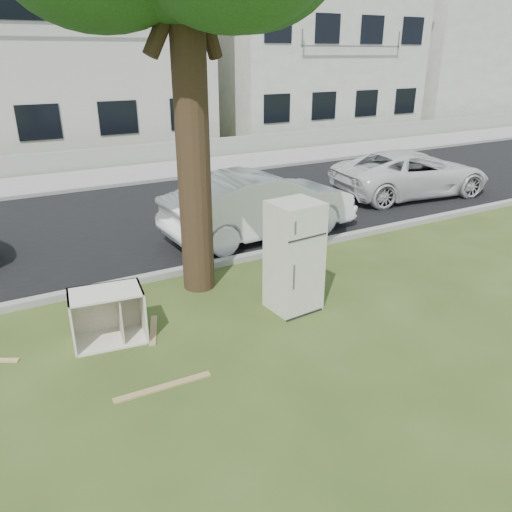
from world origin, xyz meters
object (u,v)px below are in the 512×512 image
cabinet (108,316)px  car_center (261,204)px  fridge (294,257)px  car_right (411,173)px

cabinet → car_center: size_ratio=0.23×
fridge → car_center: bearing=64.4°
fridge → car_right: fridge is taller
cabinet → car_right: (9.54, 3.74, 0.25)m
cabinet → car_center: 4.98m
car_center → car_right: size_ratio=0.96×
car_center → car_right: (5.46, 0.91, -0.08)m
fridge → car_center: size_ratio=0.40×
cabinet → car_right: size_ratio=0.22×
car_right → cabinet: bearing=118.3°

